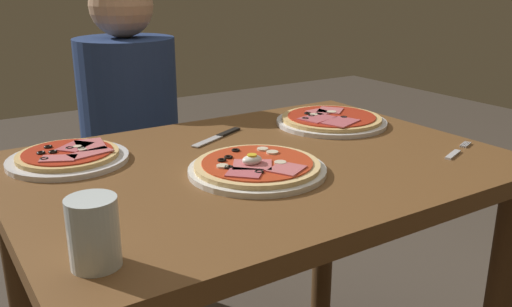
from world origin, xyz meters
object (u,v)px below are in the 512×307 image
object	(u,v)px
pizza_across_right	(69,157)
fork	(457,152)
dining_table	(258,214)
knife	(220,136)
water_glass_near	(94,237)
diner_person	(133,162)
pizza_across_left	(331,120)
pizza_foreground	(257,167)

from	to	relation	value
pizza_across_right	fork	distance (m)	0.89
dining_table	knife	distance (m)	0.25
water_glass_near	diner_person	size ratio (longest dim) A/B	0.09
water_glass_near	diner_person	distance (m)	1.11
pizza_across_left	diner_person	distance (m)	0.73
fork	water_glass_near	bearing A→B (deg)	-175.80
fork	diner_person	distance (m)	1.07
water_glass_near	fork	distance (m)	0.88
pizza_foreground	pizza_across_right	world-z (taller)	pizza_foreground
pizza_across_left	pizza_across_right	xyz separation A→B (m)	(-0.71, 0.07, -0.00)
pizza_foreground	pizza_across_left	bearing A→B (deg)	29.68
pizza_foreground	knife	bearing A→B (deg)	76.41
pizza_across_right	knife	bearing A→B (deg)	-1.24
pizza_across_left	pizza_across_right	bearing A→B (deg)	174.61
pizza_across_left	diner_person	size ratio (longest dim) A/B	0.26
pizza_foreground	diner_person	distance (m)	0.83
dining_table	water_glass_near	bearing A→B (deg)	-149.12
fork	diner_person	world-z (taller)	diner_person
water_glass_near	fork	size ratio (longest dim) A/B	0.68
fork	pizza_across_left	bearing A→B (deg)	102.69
pizza_foreground	knife	xyz separation A→B (m)	(0.07, 0.28, -0.01)
water_glass_near	fork	bearing A→B (deg)	4.20
knife	diner_person	bearing A→B (deg)	96.13
dining_table	knife	size ratio (longest dim) A/B	5.96
pizza_across_right	fork	size ratio (longest dim) A/B	1.74
pizza_foreground	water_glass_near	xyz separation A→B (m)	(-0.40, -0.20, 0.03)
pizza_across_right	water_glass_near	xyz separation A→B (m)	(-0.09, -0.49, 0.03)
dining_table	water_glass_near	world-z (taller)	water_glass_near
dining_table	pizza_foreground	distance (m)	0.17
dining_table	water_glass_near	size ratio (longest dim) A/B	10.46
pizza_foreground	pizza_across_left	distance (m)	0.45
pizza_across_left	knife	distance (m)	0.33
dining_table	water_glass_near	distance (m)	0.56
fork	dining_table	bearing A→B (deg)	153.93
pizza_foreground	fork	world-z (taller)	pizza_foreground
pizza_foreground	fork	size ratio (longest dim) A/B	1.92
pizza_across_right	diner_person	xyz separation A→B (m)	(0.33, 0.51, -0.22)
pizza_foreground	knife	size ratio (longest dim) A/B	1.60
dining_table	pizza_across_right	world-z (taller)	pizza_across_right
dining_table	pizza_across_right	bearing A→B (deg)	148.91
pizza_foreground	fork	bearing A→B (deg)	-16.18
pizza_foreground	diner_person	xyz separation A→B (m)	(0.01, 0.80, -0.22)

